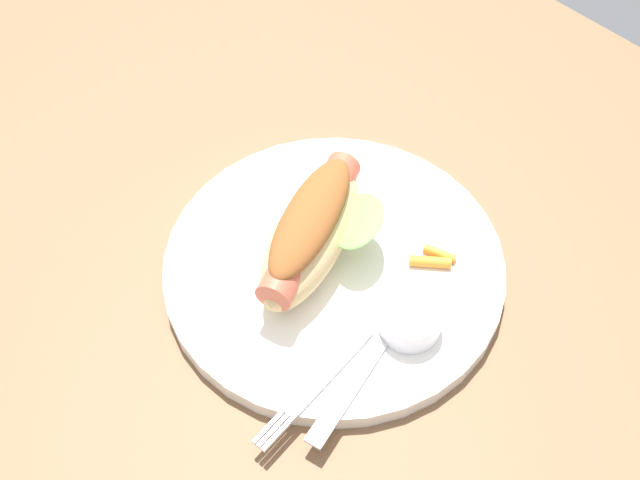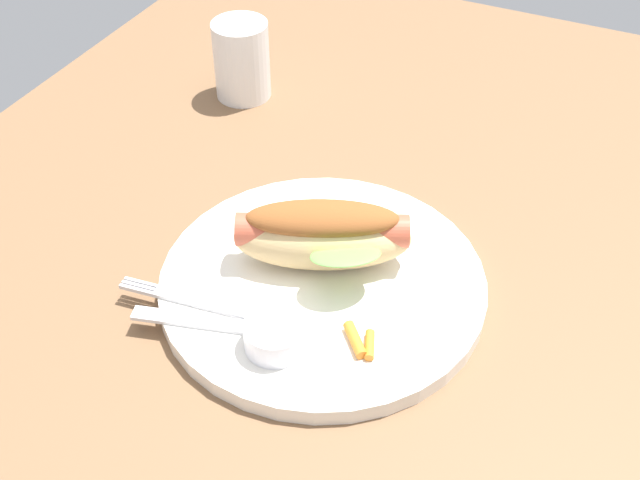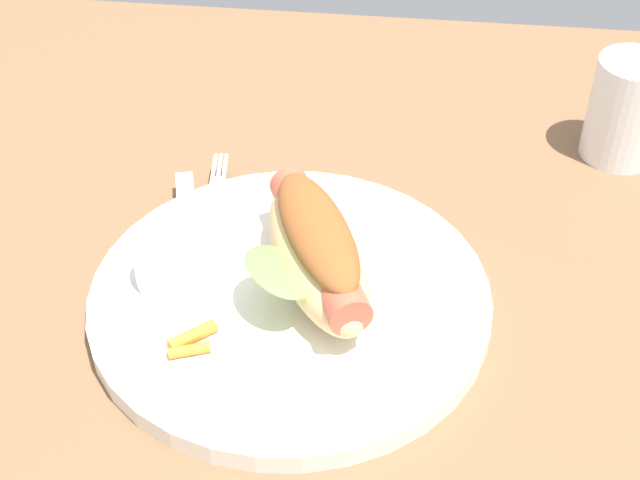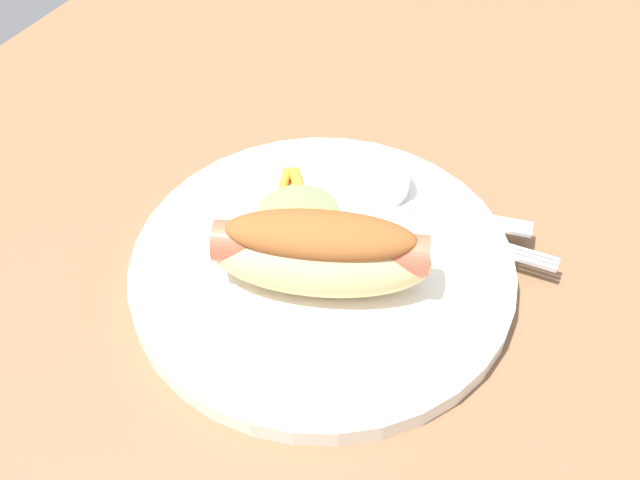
{
  "view_description": "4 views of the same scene",
  "coord_description": "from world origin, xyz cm",
  "px_view_note": "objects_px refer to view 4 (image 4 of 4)",
  "views": [
    {
      "loc": [
        -29.5,
        27.49,
        57.67
      ],
      "look_at": [
        -1.06,
        0.65,
        5.92
      ],
      "focal_mm": 46.24,
      "sensor_mm": 36.0,
      "label": 1
    },
    {
      "loc": [
        -46.37,
        -21.9,
        50.77
      ],
      "look_at": [
        -0.36,
        -0.28,
        5.14
      ],
      "focal_mm": 44.9,
      "sensor_mm": 36.0,
      "label": 2
    },
    {
      "loc": [
        6.6,
        -46.83,
        46.37
      ],
      "look_at": [
        0.86,
        0.36,
        5.48
      ],
      "focal_mm": 50.89,
      "sensor_mm": 36.0,
      "label": 3
    },
    {
      "loc": [
        32.54,
        18.27,
        45.4
      ],
      "look_at": [
        -0.08,
        -0.5,
        5.1
      ],
      "focal_mm": 44.22,
      "sensor_mm": 36.0,
      "label": 4
    }
  ],
  "objects_px": {
    "knife": "(440,213)",
    "fork": "(448,233)",
    "hot_dog": "(319,250)",
    "plate": "(322,268)",
    "sauce_ramekin": "(378,181)",
    "carrot_garnish": "(293,184)"
  },
  "relations": [
    {
      "from": "fork",
      "to": "carrot_garnish",
      "type": "bearing_deg",
      "value": 179.64
    },
    {
      "from": "plate",
      "to": "hot_dog",
      "type": "xyz_separation_m",
      "value": [
        0.02,
        0.01,
        0.04
      ]
    },
    {
      "from": "plate",
      "to": "sauce_ramekin",
      "type": "height_order",
      "value": "sauce_ramekin"
    },
    {
      "from": "sauce_ramekin",
      "to": "carrot_garnish",
      "type": "xyz_separation_m",
      "value": [
        0.03,
        -0.06,
        -0.01
      ]
    },
    {
      "from": "plate",
      "to": "fork",
      "type": "xyz_separation_m",
      "value": [
        -0.07,
        0.07,
        0.01
      ]
    },
    {
      "from": "hot_dog",
      "to": "sauce_ramekin",
      "type": "relative_size",
      "value": 3.29
    },
    {
      "from": "fork",
      "to": "knife",
      "type": "height_order",
      "value": "same"
    },
    {
      "from": "plate",
      "to": "sauce_ramekin",
      "type": "xyz_separation_m",
      "value": [
        -0.09,
        0.0,
        0.02
      ]
    },
    {
      "from": "hot_dog",
      "to": "carrot_garnish",
      "type": "relative_size",
      "value": 4.6
    },
    {
      "from": "fork",
      "to": "sauce_ramekin",
      "type": "bearing_deg",
      "value": 161.17
    },
    {
      "from": "plate",
      "to": "carrot_garnish",
      "type": "height_order",
      "value": "carrot_garnish"
    },
    {
      "from": "plate",
      "to": "fork",
      "type": "bearing_deg",
      "value": 135.54
    },
    {
      "from": "plate",
      "to": "fork",
      "type": "distance_m",
      "value": 0.1
    },
    {
      "from": "hot_dog",
      "to": "knife",
      "type": "height_order",
      "value": "hot_dog"
    },
    {
      "from": "hot_dog",
      "to": "knife",
      "type": "bearing_deg",
      "value": 41.62
    },
    {
      "from": "carrot_garnish",
      "to": "plate",
      "type": "bearing_deg",
      "value": 46.29
    },
    {
      "from": "sauce_ramekin",
      "to": "fork",
      "type": "height_order",
      "value": "sauce_ramekin"
    },
    {
      "from": "knife",
      "to": "fork",
      "type": "bearing_deg",
      "value": -63.42
    },
    {
      "from": "plate",
      "to": "fork",
      "type": "height_order",
      "value": "fork"
    },
    {
      "from": "sauce_ramekin",
      "to": "knife",
      "type": "xyz_separation_m",
      "value": [
        -0.0,
        0.05,
        -0.01
      ]
    },
    {
      "from": "plate",
      "to": "knife",
      "type": "height_order",
      "value": "knife"
    },
    {
      "from": "fork",
      "to": "knife",
      "type": "xyz_separation_m",
      "value": [
        -0.02,
        -0.01,
        -0.0
      ]
    }
  ]
}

